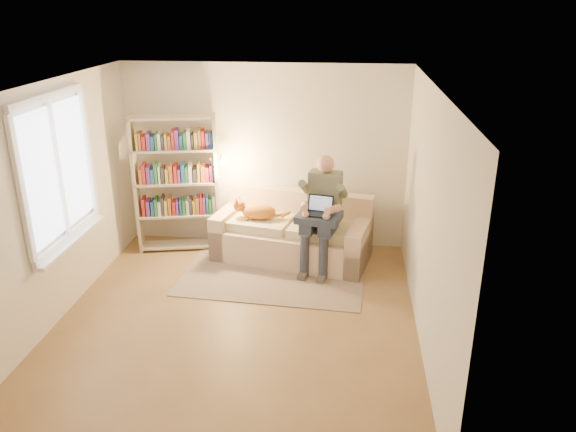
# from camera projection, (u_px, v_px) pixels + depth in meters

# --- Properties ---
(floor) EXTENTS (4.50, 4.50, 0.00)m
(floor) POSITION_uv_depth(u_px,v_px,m) (237.00, 321.00, 6.33)
(floor) COLOR brown
(floor) RESTS_ON ground
(ceiling) EXTENTS (4.00, 4.50, 0.02)m
(ceiling) POSITION_uv_depth(u_px,v_px,m) (228.00, 87.00, 5.39)
(ceiling) COLOR white
(ceiling) RESTS_ON wall_back
(wall_left) EXTENTS (0.02, 4.50, 2.60)m
(wall_left) POSITION_uv_depth(u_px,v_px,m) (51.00, 206.00, 6.06)
(wall_left) COLOR silver
(wall_left) RESTS_ON floor
(wall_right) EXTENTS (0.02, 4.50, 2.60)m
(wall_right) POSITION_uv_depth(u_px,v_px,m) (428.00, 221.00, 5.65)
(wall_right) COLOR silver
(wall_right) RESTS_ON floor
(wall_back) EXTENTS (4.00, 0.02, 2.60)m
(wall_back) POSITION_uv_depth(u_px,v_px,m) (265.00, 157.00, 7.94)
(wall_back) COLOR silver
(wall_back) RESTS_ON floor
(wall_front) EXTENTS (4.00, 0.02, 2.60)m
(wall_front) POSITION_uv_depth(u_px,v_px,m) (166.00, 331.00, 3.77)
(wall_front) COLOR silver
(wall_front) RESTS_ON floor
(window) EXTENTS (0.12, 1.52, 1.69)m
(window) POSITION_uv_depth(u_px,v_px,m) (63.00, 194.00, 6.21)
(window) COLOR white
(window) RESTS_ON wall_left
(sofa) EXTENTS (2.24, 1.35, 0.89)m
(sofa) POSITION_uv_depth(u_px,v_px,m) (293.00, 236.00, 7.78)
(sofa) COLOR beige
(sofa) RESTS_ON floor
(person) EXTENTS (0.54, 0.73, 1.52)m
(person) POSITION_uv_depth(u_px,v_px,m) (322.00, 207.00, 7.32)
(person) COLOR #676F59
(person) RESTS_ON sofa
(cat) EXTENTS (0.73, 0.34, 0.26)m
(cat) POSITION_uv_depth(u_px,v_px,m) (255.00, 211.00, 7.68)
(cat) COLOR orange
(cat) RESTS_ON sofa
(blanket) EXTENTS (0.63, 0.55, 0.09)m
(blanket) POSITION_uv_depth(u_px,v_px,m) (320.00, 218.00, 7.21)
(blanket) COLOR #273244
(blanket) RESTS_ON person
(laptop) EXTENTS (0.37, 0.33, 0.28)m
(laptop) POSITION_uv_depth(u_px,v_px,m) (321.00, 209.00, 7.18)
(laptop) COLOR black
(laptop) RESTS_ON blanket
(bookshelf) EXTENTS (1.33, 0.53, 1.94)m
(bookshelf) POSITION_uv_depth(u_px,v_px,m) (177.00, 177.00, 7.79)
(bookshelf) COLOR #B9AC8B
(bookshelf) RESTS_ON floor
(rug) EXTENTS (2.43, 1.53, 0.01)m
(rug) POSITION_uv_depth(u_px,v_px,m) (272.00, 278.00, 7.29)
(rug) COLOR gray
(rug) RESTS_ON floor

